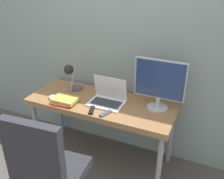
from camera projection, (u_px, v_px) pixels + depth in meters
The scene contains 11 objects.
ground_plane at pixel (90, 174), 2.81m from camera, with size 12.00×12.00×0.00m, color #514C47.
wall_back at pixel (116, 39), 2.76m from camera, with size 8.00×0.05×2.60m.
desk at pixel (101, 107), 2.75m from camera, with size 1.54×0.60×0.74m.
laptop at pixel (108, 98), 2.67m from camera, with size 0.35×0.25×0.27m.
monitor at pixel (160, 82), 2.48m from camera, with size 0.49×0.20×0.50m.
desk_lamp at pixel (71, 75), 2.82m from camera, with size 0.16×0.25×0.33m.
office_chair at pixel (46, 169), 2.02m from camera, with size 0.55×0.56×1.11m.
book_stack at pixel (64, 101), 2.68m from camera, with size 0.25×0.19×0.06m.
tv_remote at pixel (91, 110), 2.55m from camera, with size 0.08×0.15×0.02m.
media_remote at pixel (106, 114), 2.49m from camera, with size 0.08×0.14×0.02m.
game_controller at pixel (55, 98), 2.75m from camera, with size 0.16×0.10×0.04m.
Camera 1 is at (1.07, -1.82, 2.07)m, focal length 42.00 mm.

